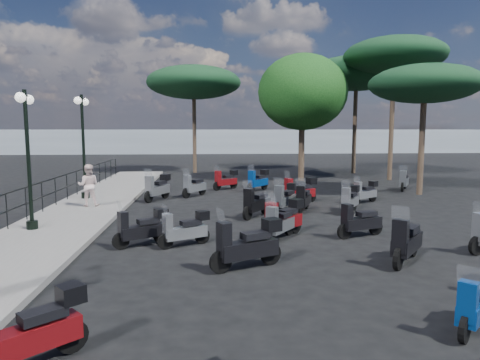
{
  "coord_description": "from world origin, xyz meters",
  "views": [
    {
      "loc": [
        -1.67,
        -12.38,
        3.18
      ],
      "look_at": [
        -0.52,
        3.94,
        1.2
      ],
      "focal_mm": 32.0,
      "sensor_mm": 36.0,
      "label": 1
    }
  ],
  "objects": [
    {
      "name": "scooter_4",
      "position": [
        -4.01,
        6.57,
        0.55
      ],
      "size": [
        1.04,
        1.7,
        1.46
      ],
      "rotation": [
        0.0,
        0.0,
        2.67
      ],
      "color": "black",
      "rests_on": "ground"
    },
    {
      "name": "scooter_3",
      "position": [
        -3.53,
        -0.89,
        0.48
      ],
      "size": [
        1.44,
        0.99,
        1.28
      ],
      "rotation": [
        0.0,
        0.0,
        2.12
      ],
      "color": "black",
      "rests_on": "ground"
    },
    {
      "name": "scooter_9",
      "position": [
        0.3,
        -0.52,
        0.46
      ],
      "size": [
        1.07,
        1.4,
        1.32
      ],
      "rotation": [
        0.0,
        0.0,
        2.51
      ],
      "color": "black",
      "rests_on": "ground"
    },
    {
      "name": "scooter_1",
      "position": [
        -4.08,
        -6.84,
        0.5
      ],
      "size": [
        1.33,
        1.23,
        1.32
      ],
      "rotation": [
        0.0,
        0.0,
        2.3
      ],
      "color": "black",
      "rests_on": "ground"
    },
    {
      "name": "scooter_25",
      "position": [
        4.94,
        5.25,
        0.45
      ],
      "size": [
        1.35,
        0.94,
        1.21
      ],
      "rotation": [
        0.0,
        0.0,
        2.13
      ],
      "color": "black",
      "rests_on": "ground"
    },
    {
      "name": "scooter_12",
      "position": [
        2.44,
        -6.25,
        0.41
      ],
      "size": [
        1.13,
        1.09,
        1.18
      ],
      "rotation": [
        0.0,
        0.0,
        2.33
      ],
      "color": "black",
      "rests_on": "ground"
    },
    {
      "name": "lamp_post_2",
      "position": [
        -7.11,
        6.51,
        2.69
      ],
      "size": [
        0.36,
        1.32,
        4.46
      ],
      "rotation": [
        0.0,
        0.0,
        -0.02
      ],
      "color": "black",
      "rests_on": "sidewalk"
    },
    {
      "name": "pine_3",
      "position": [
        8.43,
        7.4,
        5.23
      ],
      "size": [
        5.17,
        5.17,
        6.16
      ],
      "color": "#38281E",
      "rests_on": "ground"
    },
    {
      "name": "scooter_10",
      "position": [
        -0.03,
        2.63,
        0.49
      ],
      "size": [
        1.15,
        1.47,
        1.4
      ],
      "rotation": [
        0.0,
        0.0,
        2.5
      ],
      "color": "black",
      "rests_on": "ground"
    },
    {
      "name": "scooter_14",
      "position": [
        1.21,
        3.61,
        0.52
      ],
      "size": [
        1.14,
        1.49,
        1.37
      ],
      "rotation": [
        0.0,
        0.0,
        2.53
      ],
      "color": "black",
      "rests_on": "ground"
    },
    {
      "name": "scooter_7",
      "position": [
        -0.84,
        -2.99,
        0.55
      ],
      "size": [
        1.7,
        0.98,
        1.45
      ],
      "rotation": [
        0.0,
        0.0,
        2.0
      ],
      "color": "black",
      "rests_on": "ground"
    },
    {
      "name": "ground",
      "position": [
        0.0,
        0.0,
        0.0
      ],
      "size": [
        120.0,
        120.0,
        0.0
      ],
      "primitive_type": "plane",
      "color": "black",
      "rests_on": "ground"
    },
    {
      "name": "scooter_11",
      "position": [
        -0.86,
        9.75,
        0.49
      ],
      "size": [
        1.35,
        1.16,
        1.3
      ],
      "rotation": [
        0.0,
        0.0,
        2.26
      ],
      "color": "black",
      "rests_on": "ground"
    },
    {
      "name": "scooter_8",
      "position": [
        0.47,
        -0.16,
        0.52
      ],
      "size": [
        1.39,
        1.31,
        1.39
      ],
      "rotation": [
        0.0,
        0.0,
        2.32
      ],
      "color": "black",
      "rests_on": "ground"
    },
    {
      "name": "pine_1",
      "position": [
        9.43,
        13.2,
        7.5
      ],
      "size": [
        6.07,
        6.07,
        8.59
      ],
      "color": "#38281E",
      "rests_on": "ground"
    },
    {
      "name": "lamp_post_1",
      "position": [
        -7.07,
        0.72,
        2.52
      ],
      "size": [
        0.44,
        1.22,
        4.16
      ],
      "rotation": [
        0.0,
        0.0,
        0.16
      ],
      "color": "black",
      "rests_on": "sidewalk"
    },
    {
      "name": "scooter_20",
      "position": [
        3.6,
        3.21,
        0.49
      ],
      "size": [
        1.06,
        1.42,
        1.3
      ],
      "rotation": [
        0.0,
        0.0,
        2.54
      ],
      "color": "black",
      "rests_on": "ground"
    },
    {
      "name": "railing",
      "position": [
        -7.8,
        2.8,
        0.9
      ],
      "size": [
        0.04,
        26.04,
        1.1
      ],
      "color": "black",
      "rests_on": "sidewalk"
    },
    {
      "name": "pine_2",
      "position": [
        -2.76,
        18.57,
        6.39
      ],
      "size": [
        6.68,
        6.68,
        7.57
      ],
      "color": "#38281E",
      "rests_on": "ground"
    },
    {
      "name": "scooter_5",
      "position": [
        -2.43,
        7.5,
        0.47
      ],
      "size": [
        1.1,
        1.45,
        1.36
      ],
      "rotation": [
        0.0,
        0.0,
        2.52
      ],
      "color": "black",
      "rests_on": "ground"
    },
    {
      "name": "scooter_15",
      "position": [
        1.87,
        3.5,
        0.47
      ],
      "size": [
        0.88,
        1.61,
        1.36
      ],
      "rotation": [
        0.0,
        0.0,
        2.72
      ],
      "color": "black",
      "rests_on": "ground"
    },
    {
      "name": "scooter_21",
      "position": [
        2.12,
        5.35,
        0.53
      ],
      "size": [
        1.66,
        0.98,
        1.42
      ],
      "rotation": [
        0.0,
        0.0,
        2.01
      ],
      "color": "black",
      "rests_on": "ground"
    },
    {
      "name": "scooter_2",
      "position": [
        -2.37,
        -1.01,
        0.46
      ],
      "size": [
        1.39,
        0.89,
        1.21
      ],
      "rotation": [
        0.0,
        0.0,
        2.06
      ],
      "color": "black",
      "rests_on": "ground"
    },
    {
      "name": "scooter_13",
      "position": [
        2.69,
        -0.39,
        0.45
      ],
      "size": [
        1.56,
        0.79,
        1.3
      ],
      "rotation": [
        0.0,
        0.0,
        1.94
      ],
      "color": "black",
      "rests_on": "ground"
    },
    {
      "name": "distant_hills",
      "position": [
        0.0,
        45.0,
        1.5
      ],
      "size": [
        70.0,
        8.0,
        3.0
      ],
      "primitive_type": "cube",
      "color": "gray",
      "rests_on": "ground"
    },
    {
      "name": "broadleaf_tree",
      "position": [
        3.91,
        13.38,
        5.32
      ],
      "size": [
        5.36,
        5.36,
        7.62
      ],
      "color": "#38281E",
      "rests_on": "ground"
    },
    {
      "name": "scooter_19",
      "position": [
        2.93,
        -2.85,
        0.51
      ],
      "size": [
        1.26,
        1.49,
        1.46
      ],
      "rotation": [
        0.0,
        0.0,
        2.45
      ],
      "color": "black",
      "rests_on": "ground"
    },
    {
      "name": "pine_0",
      "position": [
        8.54,
        17.3,
        6.96
      ],
      "size": [
        6.8,
        6.8,
        8.17
      ],
      "color": "#38281E",
      "rests_on": "ground"
    },
    {
      "name": "scooter_16",
      "position": [
        0.76,
        9.13,
        0.52
      ],
      "size": [
        1.26,
        1.44,
        1.39
      ],
      "rotation": [
        0.0,
        0.0,
        2.44
      ],
      "color": "black",
      "rests_on": "ground"
    },
    {
      "name": "sidewalk",
      "position": [
        -6.5,
        3.0,
        0.07
      ],
      "size": [
        3.0,
        30.0,
        0.15
      ],
      "primitive_type": "cube",
      "color": "slate",
      "rests_on": "ground"
    },
    {
      "name": "scooter_26",
      "position": [
        8.29,
        8.8,
        0.47
      ],
      "size": [
        1.0,
        1.49,
        1.34
      ],
      "rotation": [
        0.0,
        0.0,
        2.6
      ],
      "color": "black",
      "rests_on": "ground"
    },
    {
      "name": "pedestrian_far",
      "position": [
        -6.42,
        4.52,
        0.97
      ],
      "size": [
        0.85,
        0.69,
        1.64
      ],
      "primitive_type": "imported",
      "rotation": [
        0.0,
        0.0,
        3.23
      ],
      "color": "silver",
      "rests_on": "sidewalk"
    }
  ]
}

